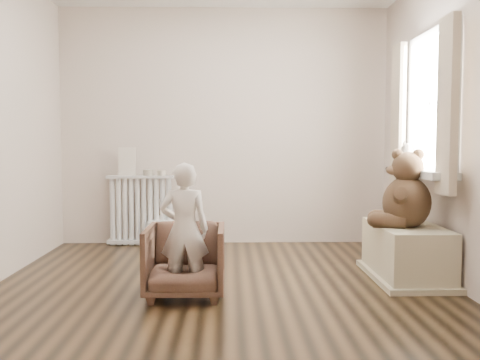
{
  "coord_description": "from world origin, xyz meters",
  "views": [
    {
      "loc": [
        0.05,
        -4.16,
        1.12
      ],
      "look_at": [
        0.15,
        0.45,
        0.8
      ],
      "focal_mm": 40.0,
      "sensor_mm": 36.0,
      "label": 1
    }
  ],
  "objects_px": {
    "child": "(184,230)",
    "plush_cat": "(404,156)",
    "armchair": "(185,261)",
    "toy_vanity": "(163,220)",
    "toy_bench": "(406,255)",
    "teddy_bear": "(407,199)",
    "radiator": "(141,210)"
  },
  "relations": [
    {
      "from": "armchair",
      "to": "toy_bench",
      "type": "xyz_separation_m",
      "value": [
        1.79,
        0.48,
        -0.06
      ]
    },
    {
      "from": "toy_bench",
      "to": "teddy_bear",
      "type": "bearing_deg",
      "value": -113.03
    },
    {
      "from": "radiator",
      "to": "toy_vanity",
      "type": "distance_m",
      "value": 0.27
    },
    {
      "from": "toy_bench",
      "to": "plush_cat",
      "type": "distance_m",
      "value": 0.97
    },
    {
      "from": "toy_vanity",
      "to": "teddy_bear",
      "type": "bearing_deg",
      "value": -35.93
    },
    {
      "from": "armchair",
      "to": "teddy_bear",
      "type": "height_order",
      "value": "teddy_bear"
    },
    {
      "from": "toy_vanity",
      "to": "toy_bench",
      "type": "height_order",
      "value": "toy_vanity"
    },
    {
      "from": "radiator",
      "to": "toy_vanity",
      "type": "xyz_separation_m",
      "value": [
        0.24,
        -0.03,
        -0.11
      ]
    },
    {
      "from": "child",
      "to": "toy_bench",
      "type": "xyz_separation_m",
      "value": [
        1.79,
        0.53,
        -0.3
      ]
    },
    {
      "from": "plush_cat",
      "to": "toy_vanity",
      "type": "bearing_deg",
      "value": 157.16
    },
    {
      "from": "toy_vanity",
      "to": "radiator",
      "type": "bearing_deg",
      "value": 172.97
    },
    {
      "from": "teddy_bear",
      "to": "plush_cat",
      "type": "height_order",
      "value": "plush_cat"
    },
    {
      "from": "toy_bench",
      "to": "armchair",
      "type": "bearing_deg",
      "value": -165.06
    },
    {
      "from": "plush_cat",
      "to": "child",
      "type": "bearing_deg",
      "value": -151.83
    },
    {
      "from": "toy_vanity",
      "to": "armchair",
      "type": "relative_size",
      "value": 0.85
    },
    {
      "from": "toy_vanity",
      "to": "armchair",
      "type": "bearing_deg",
      "value": -78.36
    },
    {
      "from": "armchair",
      "to": "toy_vanity",
      "type": "bearing_deg",
      "value": 101.9
    },
    {
      "from": "toy_vanity",
      "to": "teddy_bear",
      "type": "xyz_separation_m",
      "value": [
        2.16,
        -1.56,
        0.4
      ]
    },
    {
      "from": "radiator",
      "to": "armchair",
      "type": "distance_m",
      "value": 2.1
    },
    {
      "from": "toy_vanity",
      "to": "armchair",
      "type": "height_order",
      "value": "armchair"
    },
    {
      "from": "toy_vanity",
      "to": "plush_cat",
      "type": "height_order",
      "value": "plush_cat"
    },
    {
      "from": "toy_bench",
      "to": "plush_cat",
      "type": "relative_size",
      "value": 3.53
    },
    {
      "from": "teddy_bear",
      "to": "armchair",
      "type": "bearing_deg",
      "value": -150.9
    },
    {
      "from": "toy_bench",
      "to": "plush_cat",
      "type": "xyz_separation_m",
      "value": [
        0.14,
        0.53,
        0.8
      ]
    },
    {
      "from": "radiator",
      "to": "child",
      "type": "distance_m",
      "value": 2.14
    },
    {
      "from": "armchair",
      "to": "child",
      "type": "distance_m",
      "value": 0.24
    },
    {
      "from": "toy_vanity",
      "to": "plush_cat",
      "type": "distance_m",
      "value": 2.62
    },
    {
      "from": "child",
      "to": "plush_cat",
      "type": "relative_size",
      "value": 3.59
    },
    {
      "from": "armchair",
      "to": "toy_bench",
      "type": "height_order",
      "value": "armchair"
    },
    {
      "from": "radiator",
      "to": "teddy_bear",
      "type": "distance_m",
      "value": 2.89
    },
    {
      "from": "armchair",
      "to": "child",
      "type": "xyz_separation_m",
      "value": [
        0.0,
        -0.05,
        0.24
      ]
    },
    {
      "from": "armchair",
      "to": "plush_cat",
      "type": "bearing_deg",
      "value": 27.94
    }
  ]
}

